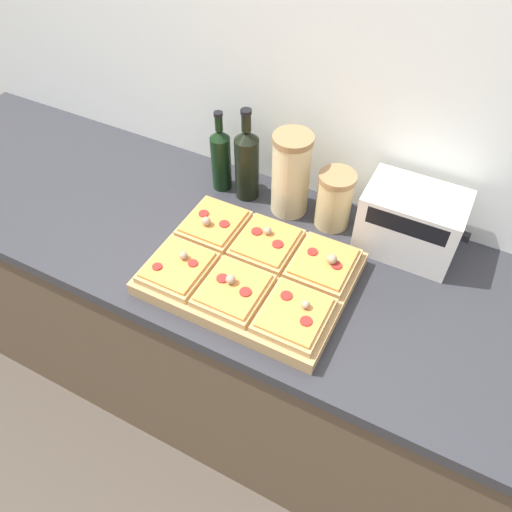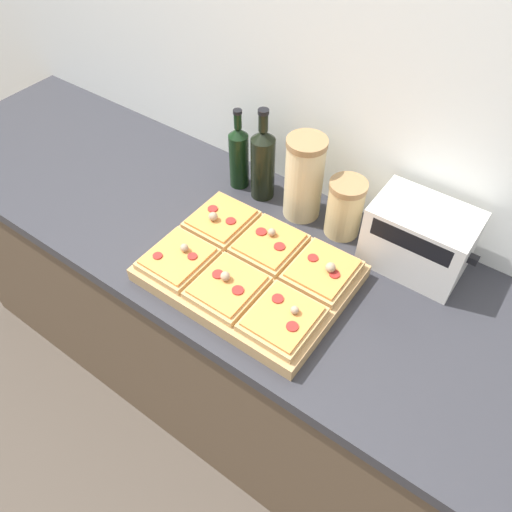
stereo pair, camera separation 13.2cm
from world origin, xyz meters
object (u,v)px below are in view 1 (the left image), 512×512
at_px(olive_oil_bottle, 221,158).
at_px(toaster_oven, 410,222).
at_px(cutting_board, 251,274).
at_px(grain_jar_short, 334,200).
at_px(grain_jar_tall, 290,174).
at_px(wine_bottle, 247,163).

relative_size(olive_oil_bottle, toaster_oven, 0.93).
distance_m(cutting_board, grain_jar_short, 0.33).
bearing_deg(grain_jar_tall, wine_bottle, 180.00).
bearing_deg(wine_bottle, toaster_oven, -0.10).
bearing_deg(olive_oil_bottle, grain_jar_tall, 0.00).
xyz_separation_m(wine_bottle, grain_jar_short, (0.28, -0.00, -0.03)).
relative_size(grain_jar_short, toaster_oven, 0.63).
distance_m(cutting_board, wine_bottle, 0.37).
bearing_deg(toaster_oven, olive_oil_bottle, 179.92).
xyz_separation_m(olive_oil_bottle, wine_bottle, (0.09, 0.00, 0.01)).
xyz_separation_m(cutting_board, grain_jar_short, (0.11, 0.31, 0.07)).
bearing_deg(cutting_board, wine_bottle, 119.51).
height_order(olive_oil_bottle, wine_bottle, wine_bottle).
bearing_deg(grain_jar_short, wine_bottle, 180.00).
relative_size(grain_jar_tall, grain_jar_short, 1.46).
distance_m(grain_jar_short, toaster_oven, 0.22).
bearing_deg(wine_bottle, olive_oil_bottle, -180.00).
bearing_deg(grain_jar_tall, toaster_oven, -0.13).
height_order(cutting_board, wine_bottle, wine_bottle).
bearing_deg(cutting_board, olive_oil_bottle, 130.79).
height_order(olive_oil_bottle, grain_jar_tall, olive_oil_bottle).
bearing_deg(cutting_board, toaster_oven, 42.59).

